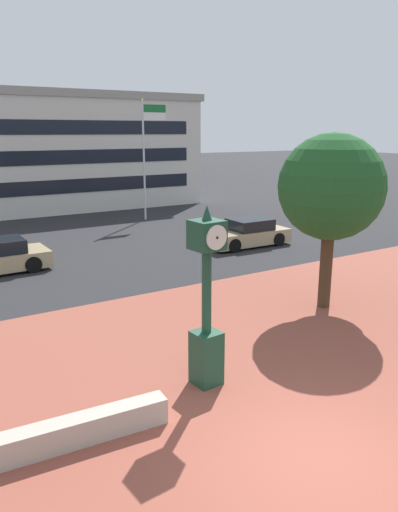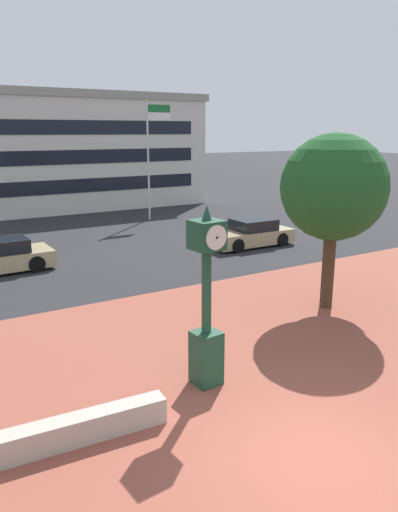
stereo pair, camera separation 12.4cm
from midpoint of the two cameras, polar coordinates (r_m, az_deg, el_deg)
name	(u,v)px [view 2 (the right image)]	position (r m, az deg, el deg)	size (l,w,h in m)	color
ground_plane	(319,461)	(9.01, 14.34, -22.35)	(200.00, 200.00, 0.00)	#262628
plaza_brick_paving	(229,390)	(10.69, 3.91, -15.50)	(44.00, 13.30, 0.01)	brown
planter_wall	(79,429)	(9.29, -13.53, -19.17)	(3.20, 0.40, 0.50)	#ADA393
street_clock	(206,309)	(10.22, 1.23, -6.20)	(0.65, 0.72, 3.91)	#19422D
plaza_tree	(335,190)	(15.15, 15.95, 7.52)	(3.40, 3.16, 5.31)	#42301E
car_street_near	(251,234)	(23.31, 6.24, 2.61)	(4.16, 1.96, 1.28)	tan
flagpole_primary	(151,149)	(30.03, -5.57, 12.38)	(1.60, 0.14, 7.14)	silver
civic_building	(16,151)	(37.55, -20.65, 11.51)	(25.34, 11.31, 7.92)	beige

